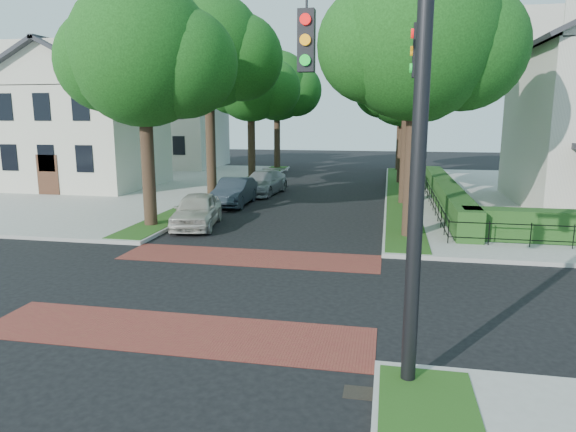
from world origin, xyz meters
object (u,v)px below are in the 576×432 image
object	(u,v)px
traffic_signal	(406,123)
parked_car_middle	(234,192)
parked_car_rear	(263,183)
parked_car_front	(197,210)

from	to	relation	value
traffic_signal	parked_car_middle	size ratio (longest dim) A/B	1.77
parked_car_middle	parked_car_rear	size ratio (longest dim) A/B	0.90
traffic_signal	parked_car_front	size ratio (longest dim) A/B	1.82
parked_car_front	parked_car_rear	distance (m)	10.01
traffic_signal	parked_car_middle	bearing A→B (deg)	115.65
parked_car_middle	parked_car_rear	bearing A→B (deg)	81.17
parked_car_front	parked_car_middle	world-z (taller)	parked_car_front
parked_car_middle	parked_car_front	bearing A→B (deg)	-91.34
parked_car_front	traffic_signal	bearing A→B (deg)	-64.52
parked_car_front	parked_car_middle	distance (m)	5.66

